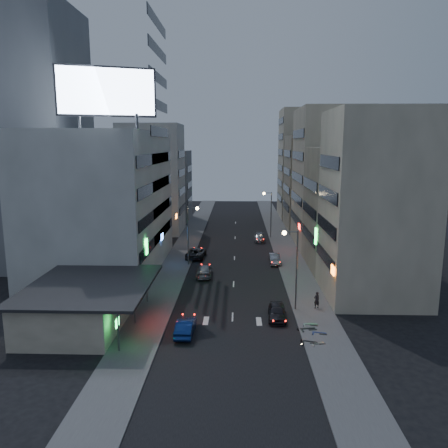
{
  "coord_description": "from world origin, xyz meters",
  "views": [
    {
      "loc": [
        0.45,
        -35.77,
        16.48
      ],
      "look_at": [
        -1.3,
        18.75,
        6.41
      ],
      "focal_mm": 35.0,
      "sensor_mm": 36.0,
      "label": 1
    }
  ],
  "objects_px": {
    "scooter_silver_b": "(318,318)",
    "person": "(317,300)",
    "parked_car_right_far": "(260,238)",
    "parked_car_right_mid": "(274,259)",
    "scooter_black_b": "(315,321)",
    "road_car_blue": "(186,327)",
    "scooter_black_a": "(318,336)",
    "scooter_silver_a": "(324,336)",
    "parked_car_left": "(196,253)",
    "road_car_silver": "(204,271)",
    "parked_car_right_near": "(277,312)",
    "scooter_blue": "(327,327)"
  },
  "relations": [
    {
      "from": "road_car_blue",
      "to": "scooter_silver_a",
      "type": "height_order",
      "value": "road_car_blue"
    },
    {
      "from": "parked_car_right_far",
      "to": "parked_car_right_mid",
      "type": "bearing_deg",
      "value": -82.21
    },
    {
      "from": "road_car_blue",
      "to": "road_car_silver",
      "type": "bearing_deg",
      "value": -89.77
    },
    {
      "from": "scooter_silver_b",
      "to": "person",
      "type": "bearing_deg",
      "value": -2.65
    },
    {
      "from": "road_car_silver",
      "to": "scooter_black_a",
      "type": "distance_m",
      "value": 21.47
    },
    {
      "from": "road_car_blue",
      "to": "scooter_silver_b",
      "type": "relative_size",
      "value": 2.23
    },
    {
      "from": "parked_car_right_far",
      "to": "scooter_black_b",
      "type": "distance_m",
      "value": 35.94
    },
    {
      "from": "parked_car_right_far",
      "to": "scooter_silver_a",
      "type": "bearing_deg",
      "value": -82.74
    },
    {
      "from": "parked_car_left",
      "to": "scooter_silver_b",
      "type": "relative_size",
      "value": 2.86
    },
    {
      "from": "scooter_black_b",
      "to": "road_car_blue",
      "type": "bearing_deg",
      "value": 86.91
    },
    {
      "from": "parked_car_left",
      "to": "scooter_silver_b",
      "type": "xyz_separation_m",
      "value": [
        13.44,
        -23.77,
        -0.05
      ]
    },
    {
      "from": "scooter_black_a",
      "to": "scooter_black_b",
      "type": "height_order",
      "value": "scooter_black_b"
    },
    {
      "from": "road_car_blue",
      "to": "road_car_silver",
      "type": "height_order",
      "value": "road_car_silver"
    },
    {
      "from": "parked_car_right_far",
      "to": "scooter_black_a",
      "type": "relative_size",
      "value": 2.41
    },
    {
      "from": "parked_car_right_mid",
      "to": "scooter_black_b",
      "type": "relative_size",
      "value": 1.99
    },
    {
      "from": "parked_car_left",
      "to": "parked_car_right_far",
      "type": "bearing_deg",
      "value": -126.95
    },
    {
      "from": "parked_car_left",
      "to": "road_car_silver",
      "type": "distance_m",
      "value": 9.23
    },
    {
      "from": "parked_car_left",
      "to": "road_car_blue",
      "type": "distance_m",
      "value": 26.13
    },
    {
      "from": "parked_car_left",
      "to": "parked_car_right_far",
      "type": "xyz_separation_m",
      "value": [
        9.79,
        11.24,
        -0.12
      ]
    },
    {
      "from": "road_car_silver",
      "to": "scooter_silver_a",
      "type": "distance_m",
      "value": 21.68
    },
    {
      "from": "scooter_silver_a",
      "to": "scooter_blue",
      "type": "relative_size",
      "value": 0.91
    },
    {
      "from": "parked_car_left",
      "to": "parked_car_right_far",
      "type": "relative_size",
      "value": 1.24
    },
    {
      "from": "parked_car_right_far",
      "to": "scooter_black_a",
      "type": "height_order",
      "value": "parked_car_right_far"
    },
    {
      "from": "parked_car_right_near",
      "to": "scooter_silver_a",
      "type": "xyz_separation_m",
      "value": [
        3.46,
        -5.06,
        -0.08
      ]
    },
    {
      "from": "parked_car_right_mid",
      "to": "scooter_silver_b",
      "type": "height_order",
      "value": "parked_car_right_mid"
    },
    {
      "from": "scooter_silver_b",
      "to": "parked_car_right_far",
      "type": "bearing_deg",
      "value": 11.95
    },
    {
      "from": "parked_car_right_far",
      "to": "scooter_blue",
      "type": "distance_m",
      "value": 37.14
    },
    {
      "from": "parked_car_right_far",
      "to": "road_car_silver",
      "type": "distance_m",
      "value": 21.78
    },
    {
      "from": "scooter_black_a",
      "to": "scooter_black_b",
      "type": "relative_size",
      "value": 0.88
    },
    {
      "from": "parked_car_right_near",
      "to": "parked_car_left",
      "type": "bearing_deg",
      "value": 116.8
    },
    {
      "from": "parked_car_right_mid",
      "to": "road_car_blue",
      "type": "height_order",
      "value": "road_car_blue"
    },
    {
      "from": "parked_car_right_mid",
      "to": "scooter_black_a",
      "type": "height_order",
      "value": "parked_car_right_mid"
    },
    {
      "from": "road_car_silver",
      "to": "scooter_black_a",
      "type": "xyz_separation_m",
      "value": [
        10.97,
        -18.46,
        -0.03
      ]
    },
    {
      "from": "person",
      "to": "scooter_black_b",
      "type": "relative_size",
      "value": 0.83
    },
    {
      "from": "scooter_black_a",
      "to": "scooter_silver_b",
      "type": "height_order",
      "value": "scooter_silver_b"
    },
    {
      "from": "scooter_black_b",
      "to": "parked_car_right_mid",
      "type": "bearing_deg",
      "value": -5.79
    },
    {
      "from": "parked_car_right_mid",
      "to": "road_car_blue",
      "type": "bearing_deg",
      "value": -114.15
    },
    {
      "from": "parked_car_right_mid",
      "to": "parked_car_right_far",
      "type": "relative_size",
      "value": 0.94
    },
    {
      "from": "parked_car_right_mid",
      "to": "parked_car_left",
      "type": "distance_m",
      "value": 11.56
    },
    {
      "from": "scooter_silver_a",
      "to": "parked_car_right_near",
      "type": "bearing_deg",
      "value": 21.58
    },
    {
      "from": "parked_car_left",
      "to": "scooter_blue",
      "type": "xyz_separation_m",
      "value": [
        13.94,
        -25.67,
        -0.07
      ]
    },
    {
      "from": "parked_car_right_near",
      "to": "parked_car_right_mid",
      "type": "xyz_separation_m",
      "value": [
        1.36,
        19.55,
        -0.04
      ]
    },
    {
      "from": "parked_car_right_near",
      "to": "scooter_black_b",
      "type": "distance_m",
      "value": 3.87
    },
    {
      "from": "road_car_blue",
      "to": "scooter_silver_b",
      "type": "bearing_deg",
      "value": -167.65
    },
    {
      "from": "road_car_blue",
      "to": "scooter_black_b",
      "type": "distance_m",
      "value": 11.63
    },
    {
      "from": "scooter_black_a",
      "to": "scooter_black_b",
      "type": "xyz_separation_m",
      "value": [
        0.22,
        2.95,
        0.07
      ]
    },
    {
      "from": "parked_car_right_far",
      "to": "scooter_blue",
      "type": "height_order",
      "value": "parked_car_right_far"
    },
    {
      "from": "parked_car_right_mid",
      "to": "scooter_blue",
      "type": "xyz_separation_m",
      "value": [
        2.74,
        -22.83,
        0.01
      ]
    },
    {
      "from": "parked_car_right_mid",
      "to": "parked_car_right_far",
      "type": "xyz_separation_m",
      "value": [
        -1.41,
        14.08,
        -0.04
      ]
    },
    {
      "from": "parked_car_right_far",
      "to": "scooter_black_b",
      "type": "xyz_separation_m",
      "value": [
        3.26,
        -35.79,
        0.11
      ]
    }
  ]
}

